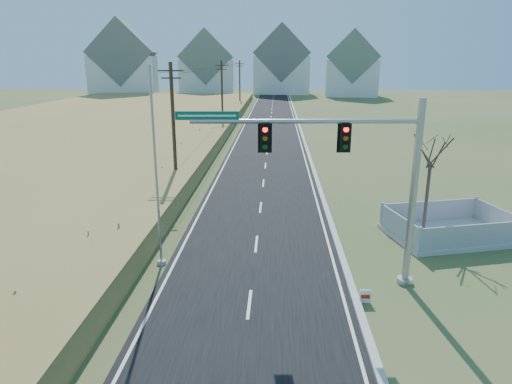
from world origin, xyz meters
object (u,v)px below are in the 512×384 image
Objects in this scene: fence_enclosure at (449,232)px; open_sign at (365,296)px; flagpole at (157,190)px; traffic_signal_mast at (367,176)px; bare_tree at (432,149)px.

fence_enclosure reaches higher than open_sign.
open_sign is 0.06× the size of flagpole.
traffic_signal_mast reaches higher than bare_tree.
bare_tree is (-1.24, 0.35, 4.43)m from fence_enclosure.
flagpole reaches higher than open_sign.
fence_enclosure is (5.65, 5.53, -4.43)m from traffic_signal_mast.
flagpole is (-14.54, -4.06, 3.29)m from fence_enclosure.
traffic_signal_mast is 1.09× the size of flagpole.
traffic_signal_mast reaches higher than open_sign.
open_sign is at bearing -120.81° from bare_tree.
traffic_signal_mast is 1.39× the size of fence_enclosure.
open_sign is (-0.10, -1.67, -4.42)m from traffic_signal_mast.
flagpole is 1.53× the size of bare_tree.
bare_tree is (13.31, 4.41, 1.14)m from flagpole.
flagpole is at bearing -178.47° from fence_enclosure.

